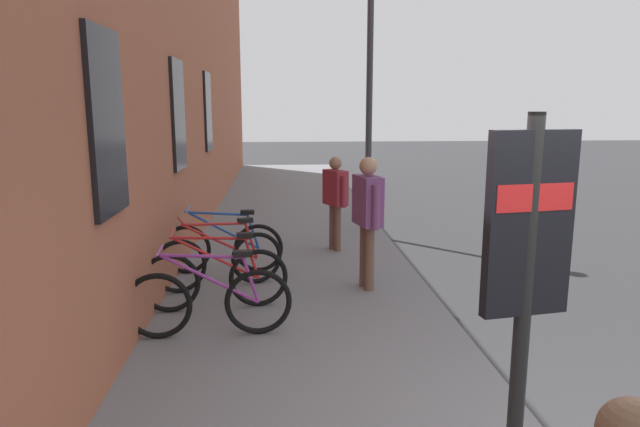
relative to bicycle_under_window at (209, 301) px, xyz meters
name	(u,v)px	position (x,y,z in m)	size (l,w,h in m)	color
ground	(459,258)	(3.28, -3.76, -0.51)	(60.00, 60.00, 0.00)	#2D2D30
sidewalk_pavement	(293,231)	(5.28, -1.01, -0.45)	(24.00, 3.50, 0.12)	slate
station_facade	(189,48)	(6.27, 1.04, 3.16)	(22.00, 0.65, 7.34)	#9E563D
bicycle_under_window	(209,301)	(0.00, 0.00, 0.00)	(0.48, 1.77, 0.97)	black
bicycle_mid_rack	(215,278)	(0.82, 0.03, 0.00)	(0.48, 1.76, 0.97)	black
bicycle_end_of_row	(220,260)	(1.63, 0.06, 0.00)	(0.70, 1.69, 0.97)	black
bicycle_leaning_wall	(223,247)	(2.34, 0.08, 0.00)	(0.48, 1.77, 0.97)	black
transit_info_sign	(527,249)	(-2.63, -2.22, 1.21)	(0.18, 0.56, 2.40)	black
pedestrian_by_facade	(335,194)	(3.55, -1.68, 0.58)	(0.55, 0.41, 1.58)	brown
pedestrian_crossing_street	(368,209)	(1.49, -1.91, 0.69)	(0.65, 0.36, 1.77)	brown
street_lamp	(370,55)	(5.06, -2.46, 2.94)	(0.28, 0.28, 5.67)	#333338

